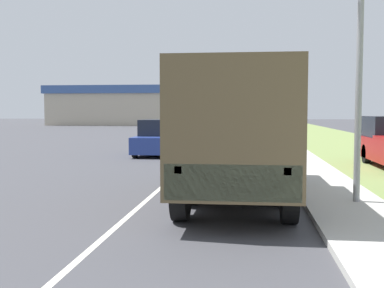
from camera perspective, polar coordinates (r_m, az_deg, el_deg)
ground_plane at (r=40.11m, az=3.28°, el=0.89°), size 180.00×180.00×0.00m
lane_centre_stripe at (r=40.11m, az=3.28°, el=0.90°), size 0.12×120.00×0.00m
sidewalk_right at (r=40.09m, az=9.72°, el=0.93°), size 1.80×120.00×0.12m
grass_strip_right at (r=40.56m, az=15.93°, el=0.80°), size 7.00×120.00×0.02m
military_truck at (r=11.29m, az=5.40°, el=1.75°), size 2.34×7.63×3.03m
car_nearest_ahead at (r=23.09m, az=-4.04°, el=0.55°), size 1.84×4.12×1.70m
car_second_ahead at (r=30.20m, az=5.65°, el=1.22°), size 1.79×4.30×1.56m
car_third_ahead at (r=41.83m, az=1.00°, el=2.08°), size 1.81×4.22×1.74m
car_fourth_ahead at (r=49.36m, az=6.28°, el=2.22°), size 1.76×4.79×1.48m
lamp_post at (r=11.20m, az=18.19°, el=13.57°), size 1.69×0.24×6.48m
building_distant at (r=76.83m, az=-8.86°, el=4.50°), size 18.90×13.82×5.87m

